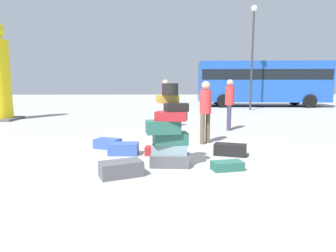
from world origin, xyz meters
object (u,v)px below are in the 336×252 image
at_px(suitcase_maroon_foreground_far, 159,151).
at_px(suitcase_navy_white_trunk, 124,149).
at_px(suitcase_navy_right_side, 108,144).
at_px(suitcase_black_behind_tower, 167,136).
at_px(suitcase_charcoal_upright_blue, 121,169).
at_px(parked_bus, 262,81).
at_px(lamp_post, 253,43).
at_px(person_passerby_in_red, 206,107).
at_px(suitcase_black_foreground_near, 230,150).
at_px(person_tourist_with_camera, 165,99).
at_px(suitcase_teal_left_side, 227,166).
at_px(suitcase_tower, 169,135).
at_px(person_bearded_onlooker, 230,100).

height_order(suitcase_maroon_foreground_far, suitcase_navy_white_trunk, suitcase_navy_white_trunk).
distance_m(suitcase_navy_right_side, suitcase_black_behind_tower, 1.70).
bearing_deg(suitcase_charcoal_upright_blue, parked_bus, 40.21).
relative_size(suitcase_navy_right_side, lamp_post, 0.10).
height_order(person_passerby_in_red, lamp_post, lamp_post).
distance_m(suitcase_charcoal_upright_blue, suitcase_black_foreground_near, 2.63).
height_order(suitcase_navy_right_side, suitcase_navy_white_trunk, suitcase_navy_white_trunk).
xyz_separation_m(suitcase_navy_white_trunk, person_tourist_with_camera, (1.01, 3.91, 0.91)).
xyz_separation_m(suitcase_teal_left_side, person_tourist_with_camera, (-1.04, 5.16, 0.96)).
bearing_deg(suitcase_navy_right_side, suitcase_tower, -24.64).
bearing_deg(suitcase_charcoal_upright_blue, suitcase_teal_left_side, -13.83).
xyz_separation_m(suitcase_tower, lamp_post, (5.39, 12.18, 3.41)).
relative_size(suitcase_charcoal_upright_blue, suitcase_teal_left_side, 1.26).
relative_size(suitcase_charcoal_upright_blue, person_passerby_in_red, 0.43).
relative_size(suitcase_tower, person_bearded_onlooker, 0.91).
relative_size(suitcase_teal_left_side, person_bearded_onlooker, 0.33).
height_order(suitcase_maroon_foreground_far, parked_bus, parked_bus).
bearing_deg(suitcase_maroon_foreground_far, suitcase_black_behind_tower, 85.39).
bearing_deg(suitcase_navy_white_trunk, suitcase_teal_left_side, -28.67).
distance_m(suitcase_tower, parked_bus, 16.83).
distance_m(suitcase_charcoal_upright_blue, suitcase_navy_right_side, 2.29).
relative_size(suitcase_black_behind_tower, suitcase_navy_white_trunk, 1.10).
height_order(suitcase_tower, lamp_post, lamp_post).
xyz_separation_m(suitcase_navy_right_side, suitcase_teal_left_side, (2.53, -1.89, -0.04)).
relative_size(suitcase_navy_right_side, person_passerby_in_red, 0.36).
xyz_separation_m(suitcase_teal_left_side, person_passerby_in_red, (-0.04, 2.40, 0.90)).
relative_size(suitcase_charcoal_upright_blue, suitcase_black_behind_tower, 1.00).
relative_size(suitcase_black_behind_tower, person_passerby_in_red, 0.43).
xyz_separation_m(suitcase_teal_left_side, lamp_post, (4.33, 12.46, 3.95)).
distance_m(person_tourist_with_camera, person_passerby_in_red, 2.94).
height_order(suitcase_teal_left_side, person_tourist_with_camera, person_tourist_with_camera).
bearing_deg(suitcase_black_foreground_near, suitcase_maroon_foreground_far, -164.02).
xyz_separation_m(person_bearded_onlooker, parked_bus, (4.93, 10.85, 0.80)).
relative_size(suitcase_navy_right_side, suitcase_navy_white_trunk, 0.91).
xyz_separation_m(suitcase_navy_right_side, parked_bus, (8.59, 13.59, 1.72)).
bearing_deg(parked_bus, suitcase_teal_left_side, -107.91).
bearing_deg(person_passerby_in_red, person_bearded_onlooker, -159.78).
relative_size(suitcase_teal_left_side, suitcase_maroon_foreground_far, 0.95).
height_order(suitcase_charcoal_upright_blue, suitcase_maroon_foreground_far, suitcase_charcoal_upright_blue).
relative_size(suitcase_charcoal_upright_blue, person_bearded_onlooker, 0.41).
bearing_deg(suitcase_charcoal_upright_blue, person_tourist_with_camera, 58.01).
bearing_deg(suitcase_teal_left_side, person_bearded_onlooker, 65.09).
bearing_deg(suitcase_tower, suitcase_navy_right_side, 132.33).
bearing_deg(suitcase_black_behind_tower, person_passerby_in_red, 1.31).
relative_size(person_tourist_with_camera, parked_bus, 0.19).
xyz_separation_m(suitcase_charcoal_upright_blue, suitcase_navy_right_side, (-0.63, 2.20, -0.01)).
xyz_separation_m(suitcase_black_foreground_near, suitcase_navy_white_trunk, (-2.38, 0.14, 0.00)).
xyz_separation_m(parked_bus, lamp_post, (-1.73, -3.02, 2.20)).
xyz_separation_m(suitcase_black_foreground_near, person_bearded_onlooker, (0.81, 3.53, 0.91)).
distance_m(suitcase_teal_left_side, person_bearded_onlooker, 4.86).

